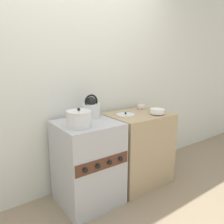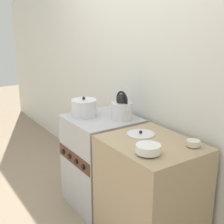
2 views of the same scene
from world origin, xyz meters
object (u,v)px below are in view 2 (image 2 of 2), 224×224
cooking_pot (84,108)px  loose_pot_lid (141,134)px  enamel_bowl (148,149)px  kettle (122,108)px  small_ceramic_bowl (193,143)px  stove (102,161)px

cooking_pot → loose_pot_lid: size_ratio=1.07×
cooking_pot → enamel_bowl: cooking_pot is taller
kettle → enamel_bowl: kettle is taller
kettle → small_ceramic_bowl: kettle is taller
stove → cooking_pot: cooking_pot is taller
stove → enamel_bowl: bearing=-10.6°
enamel_bowl → small_ceramic_bowl: enamel_bowl is taller
cooking_pot → enamel_bowl: bearing=-3.1°
enamel_bowl → loose_pot_lid: 0.36m
stove → enamel_bowl: 0.95m
stove → enamel_bowl: (0.82, -0.15, 0.46)m
loose_pot_lid → enamel_bowl: bearing=-31.1°
stove → cooking_pot: 0.53m
small_ceramic_bowl → loose_pot_lid: size_ratio=0.45×
enamel_bowl → small_ceramic_bowl: 0.35m
stove → small_ceramic_bowl: 1.02m
enamel_bowl → small_ceramic_bowl: bearing=77.5°
small_ceramic_bowl → cooking_pot: bearing=-164.4°
loose_pot_lid → stove: bearing=-176.6°
kettle → enamel_bowl: size_ratio=1.52×
cooking_pot → small_ceramic_bowl: bearing=15.6°
cooking_pot → enamel_bowl: size_ratio=1.38×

